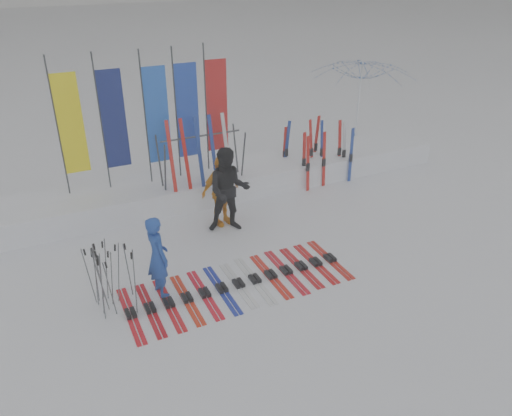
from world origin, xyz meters
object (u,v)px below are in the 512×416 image
ski_row (237,284)px  ski_rack (202,152)px  person_yellow (220,191)px  person_black (229,190)px  tent_canopy (359,104)px  person_blue (158,257)px

ski_row → ski_rack: ski_rack is taller
ski_rack → person_yellow: bearing=-90.3°
person_black → ski_rack: bearing=110.8°
person_yellow → ski_rack: size_ratio=0.82×
person_black → person_yellow: 0.38m
person_black → tent_canopy: tent_canopy is taller
ski_row → ski_rack: 3.93m
person_black → person_yellow: bearing=119.2°
tent_canopy → ski_row: tent_canopy is taller
person_blue → person_black: 2.70m
person_black → ski_row: bearing=-90.3°
person_blue → ski_rack: (2.04, 3.22, 0.58)m
person_blue → person_black: size_ratio=0.82×
person_black → tent_canopy: bearing=47.5°
person_blue → ski_row: size_ratio=0.37×
ski_row → ski_rack: (0.66, 3.63, 1.35)m
person_black → tent_canopy: (5.78, 3.18, 0.45)m
person_black → ski_rack: (-0.06, 1.54, 0.40)m
person_black → ski_rack: person_black is taller
person_black → person_yellow: (-0.06, 0.35, -0.15)m
person_blue → tent_canopy: size_ratio=0.50×
person_yellow → ski_rack: bearing=76.2°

